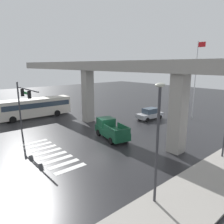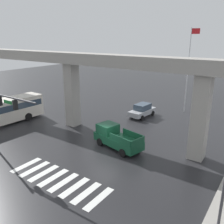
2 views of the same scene
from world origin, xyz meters
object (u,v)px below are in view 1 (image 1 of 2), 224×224
flagpole (196,76)px  traffic_signal_mast (23,99)px  sedan_silver (150,114)px  street_lamp_near_corner (158,131)px  city_bus (36,107)px  pickup_truck (110,129)px

flagpole → traffic_signal_mast: bearing=-111.2°
sedan_silver → street_lamp_near_corner: bearing=-49.8°
traffic_signal_mast → sedan_silver: bearing=74.8°
flagpole → city_bus: bearing=-132.5°
pickup_truck → street_lamp_near_corner: (10.57, -5.45, 3.57)m
city_bus → street_lamp_near_corner: street_lamp_near_corner is taller
street_lamp_near_corner → flagpole: size_ratio=0.63×
city_bus → flagpole: size_ratio=0.95×
city_bus → traffic_signal_mast: size_ratio=1.68×
city_bus → street_lamp_near_corner: 25.84m
traffic_signal_mast → flagpole: size_ratio=0.57×
city_bus → sedan_silver: size_ratio=2.46×
sedan_silver → flagpole: 8.80m
street_lamp_near_corner → pickup_truck: bearing=152.7°
pickup_truck → flagpole: bearing=84.1°
pickup_truck → city_bus: (-14.98, -2.80, 0.73)m
traffic_signal_mast → street_lamp_near_corner: street_lamp_near_corner is taller
city_bus → sedan_silver: city_bus is taller
city_bus → street_lamp_near_corner: size_ratio=1.50×
street_lamp_near_corner → flagpole: bearing=113.4°
sedan_silver → street_lamp_near_corner: street_lamp_near_corner is taller
pickup_truck → sedan_silver: bearing=103.8°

